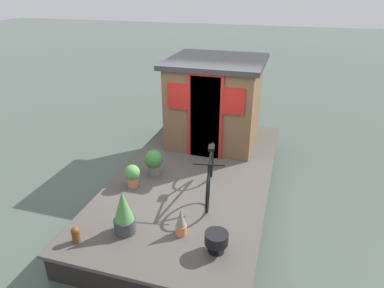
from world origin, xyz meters
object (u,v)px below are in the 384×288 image
at_px(potted_plant_succulent, 181,223).
at_px(bicycle, 210,173).
at_px(potted_plant_fern, 124,213).
at_px(potted_plant_basil, 154,161).
at_px(houseboat_cabin, 215,101).
at_px(mooring_bollard, 76,234).
at_px(potted_plant_ivy, 132,175).
at_px(charcoal_grill, 216,239).

bearing_deg(potted_plant_succulent, bicycle, -5.91).
relative_size(bicycle, potted_plant_fern, 2.53).
relative_size(bicycle, potted_plant_basil, 3.45).
height_order(houseboat_cabin, bicycle, houseboat_cabin).
bearing_deg(bicycle, mooring_bollard, 140.42).
relative_size(potted_plant_fern, potted_plant_ivy, 1.64).
xyz_separation_m(potted_plant_fern, mooring_bollard, (-0.39, 0.56, -0.19)).
relative_size(houseboat_cabin, mooring_bollard, 8.16).
xyz_separation_m(potted_plant_fern, charcoal_grill, (-0.02, -1.36, -0.12)).
distance_m(bicycle, potted_plant_succulent, 1.24).
distance_m(charcoal_grill, mooring_bollard, 1.96).
height_order(houseboat_cabin, charcoal_grill, houseboat_cabin).
height_order(potted_plant_succulent, potted_plant_basil, potted_plant_basil).
xyz_separation_m(potted_plant_fern, potted_plant_ivy, (1.16, 0.43, -0.09)).
relative_size(bicycle, mooring_bollard, 6.95).
distance_m(houseboat_cabin, mooring_bollard, 4.15).
height_order(houseboat_cabin, potted_plant_basil, houseboat_cabin).
distance_m(houseboat_cabin, bicycle, 2.25).
height_order(charcoal_grill, mooring_bollard, charcoal_grill).
relative_size(houseboat_cabin, potted_plant_fern, 2.98).
bearing_deg(charcoal_grill, mooring_bollard, 100.98).
bearing_deg(mooring_bollard, potted_plant_ivy, -4.81).
distance_m(potted_plant_fern, potted_plant_ivy, 1.24).
bearing_deg(charcoal_grill, potted_plant_fern, 89.12).
xyz_separation_m(houseboat_cabin, bicycle, (-2.13, -0.42, -0.57)).
height_order(bicycle, potted_plant_ivy, bicycle).
xyz_separation_m(potted_plant_succulent, charcoal_grill, (-0.20, -0.56, 0.00)).
distance_m(potted_plant_basil, mooring_bollard, 2.08).
bearing_deg(potted_plant_fern, potted_plant_basil, 7.55).
height_order(potted_plant_basil, potted_plant_fern, potted_plant_fern).
xyz_separation_m(bicycle, charcoal_grill, (-1.42, -0.44, -0.16)).
bearing_deg(charcoal_grill, potted_plant_succulent, 70.88).
bearing_deg(potted_plant_succulent, potted_plant_fern, 102.33).
height_order(potted_plant_ivy, mooring_bollard, potted_plant_ivy).
bearing_deg(houseboat_cabin, mooring_bollard, 164.85).
distance_m(potted_plant_basil, potted_plant_ivy, 0.53).
height_order(bicycle, charcoal_grill, bicycle).
xyz_separation_m(houseboat_cabin, charcoal_grill, (-3.56, -0.86, -0.73)).
xyz_separation_m(bicycle, mooring_bollard, (-1.80, 1.48, -0.23)).
bearing_deg(potted_plant_ivy, potted_plant_succulent, -128.89).
distance_m(bicycle, potted_plant_basil, 1.17).
bearing_deg(potted_plant_succulent, charcoal_grill, -109.12).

